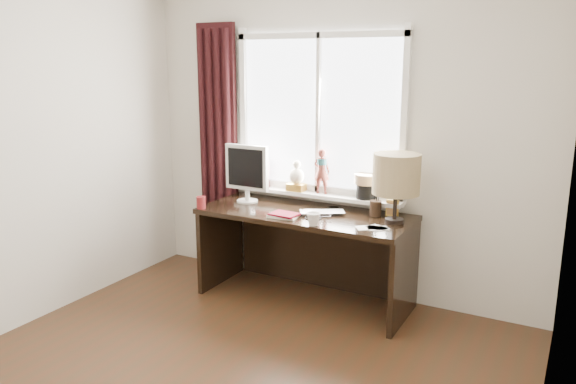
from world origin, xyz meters
The scene contains 15 objects.
wall_back centered at (0.00, 2.00, 1.30)m, with size 3.50×2.60×0.00m, color beige.
wall_right centered at (1.75, 0.00, 1.30)m, with size 4.00×2.60×0.00m, color beige.
laptop centered at (0.05, 1.64, 0.76)m, with size 0.35×0.23×0.03m, color silver.
mug centered at (0.12, 1.33, 0.80)m, with size 0.10×0.10×0.10m, color white.
red_cup centered at (-0.90, 1.33, 0.80)m, with size 0.08×0.08×0.10m, color maroon.
window centered at (-0.14, 1.95, 1.31)m, with size 1.52×0.20×1.40m.
curtain centered at (-1.13, 1.91, 1.12)m, with size 0.38×0.09×2.25m.
desk centered at (-0.10, 1.73, 0.51)m, with size 1.70×0.70×0.75m.
monitor centered at (-0.69, 1.69, 1.03)m, with size 0.40×0.18×0.49m.
notebook_stack centered at (-0.18, 1.43, 0.77)m, with size 0.24×0.18×0.03m.
brush_holder centered at (0.43, 1.80, 0.81)m, with size 0.09×0.09×0.25m.
icon_frame centered at (0.55, 1.84, 0.81)m, with size 0.10×0.02×0.13m.
table_lamp centered at (0.62, 1.69, 1.11)m, with size 0.35×0.35×0.52m.
loose_papers centered at (0.53, 1.48, 0.75)m, with size 0.26×0.21×0.00m.
desk_cables centered at (0.05, 1.63, 0.75)m, with size 0.21×0.51×0.01m.
Camera 1 is at (1.83, -2.23, 1.93)m, focal length 35.00 mm.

